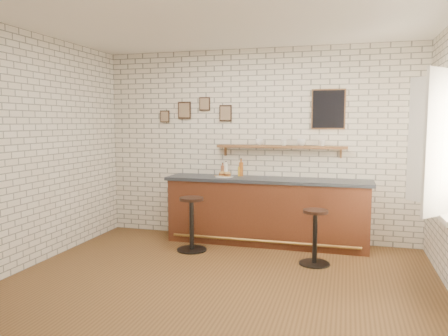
{
  "coord_description": "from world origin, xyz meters",
  "views": [
    {
      "loc": [
        1.38,
        -4.78,
        1.86
      ],
      "look_at": [
        -0.22,
        0.9,
        1.23
      ],
      "focal_mm": 35.0,
      "sensor_mm": 36.0,
      "label": 1
    }
  ],
  "objects": [
    {
      "name": "potato_chips",
      "position": [
        -0.46,
        1.68,
        1.02
      ],
      "size": [
        0.26,
        0.19,
        0.0
      ],
      "color": "#C99047",
      "rests_on": "sandwich_plate"
    },
    {
      "name": "casement_window",
      "position": [
        2.36,
        0.3,
        1.65
      ],
      "size": [
        0.4,
        1.3,
        1.56
      ],
      "color": "white",
      "rests_on": "ground"
    },
    {
      "name": "bar_counter",
      "position": [
        0.23,
        1.7,
        0.51
      ],
      "size": [
        3.1,
        0.65,
        1.01
      ],
      "color": "#542816",
      "rests_on": "ground"
    },
    {
      "name": "shelf_cup_a",
      "position": [
        0.07,
        1.9,
        1.55
      ],
      "size": [
        0.15,
        0.15,
        0.1
      ],
      "primitive_type": "imported",
      "rotation": [
        0.0,
        0.0,
        0.27
      ],
      "color": "white",
      "rests_on": "wall_shelf"
    },
    {
      "name": "condiment_bottle_yellow",
      "position": [
        -0.23,
        1.86,
        1.09
      ],
      "size": [
        0.06,
        0.06,
        0.19
      ],
      "color": "gold",
      "rests_on": "bar_counter"
    },
    {
      "name": "sandwich_plate",
      "position": [
        -0.44,
        1.68,
        1.02
      ],
      "size": [
        0.28,
        0.28,
        0.01
      ],
      "primitive_type": "cylinder",
      "color": "white",
      "rests_on": "bar_counter"
    },
    {
      "name": "bar_stool_right",
      "position": [
        1.01,
        0.89,
        0.39
      ],
      "size": [
        0.42,
        0.42,
        0.73
      ],
      "color": "black",
      "rests_on": "ground"
    },
    {
      "name": "ground",
      "position": [
        0.0,
        0.0,
        0.0
      ],
      "size": [
        5.0,
        5.0,
        0.0
      ],
      "primitive_type": "plane",
      "color": "brown",
      "rests_on": "ground"
    },
    {
      "name": "window_sill",
      "position": [
        2.4,
        0.3,
        0.9
      ],
      "size": [
        0.2,
        1.35,
        0.06
      ],
      "color": "white",
      "rests_on": "ground"
    },
    {
      "name": "bitters_bottle_amber",
      "position": [
        -0.21,
        1.86,
        1.12
      ],
      "size": [
        0.07,
        0.07,
        0.28
      ],
      "color": "#994F18",
      "rests_on": "bar_counter"
    },
    {
      "name": "ciabatta_sandwich",
      "position": [
        -0.43,
        1.68,
        1.06
      ],
      "size": [
        0.22,
        0.16,
        0.07
      ],
      "color": "tan",
      "rests_on": "sandwich_plate"
    },
    {
      "name": "wall_shelf",
      "position": [
        0.4,
        1.9,
        1.48
      ],
      "size": [
        2.0,
        0.18,
        0.18
      ],
      "color": "brown",
      "rests_on": "ground"
    },
    {
      "name": "back_wall_decor",
      "position": [
        0.23,
        1.98,
        2.05
      ],
      "size": [
        2.96,
        0.02,
        0.56
      ],
      "color": "black",
      "rests_on": "ground"
    },
    {
      "name": "bitters_bottle_brown",
      "position": [
        -0.51,
        1.86,
        1.09
      ],
      "size": [
        0.06,
        0.06,
        0.21
      ],
      "color": "brown",
      "rests_on": "bar_counter"
    },
    {
      "name": "shelf_cup_b",
      "position": [
        0.45,
        1.9,
        1.55
      ],
      "size": [
        0.13,
        0.13,
        0.09
      ],
      "primitive_type": "imported",
      "rotation": [
        0.0,
        0.0,
        1.05
      ],
      "color": "white",
      "rests_on": "wall_shelf"
    },
    {
      "name": "shelf_cup_c",
      "position": [
        0.72,
        1.9,
        1.55
      ],
      "size": [
        0.18,
        0.18,
        0.1
      ],
      "primitive_type": "imported",
      "rotation": [
        0.0,
        0.0,
        0.99
      ],
      "color": "white",
      "rests_on": "wall_shelf"
    },
    {
      "name": "bitters_bottle_white",
      "position": [
        -0.46,
        1.86,
        1.1
      ],
      "size": [
        0.06,
        0.06,
        0.23
      ],
      "color": "white",
      "rests_on": "bar_counter"
    },
    {
      "name": "shelf_cup_d",
      "position": [
        1.03,
        1.9,
        1.54
      ],
      "size": [
        0.1,
        0.1,
        0.09
      ],
      "primitive_type": "imported",
      "rotation": [
        0.0,
        0.0,
        -0.06
      ],
      "color": "white",
      "rests_on": "wall_shelf"
    },
    {
      "name": "book_lower",
      "position": [
        2.38,
        0.19,
        0.94
      ],
      "size": [
        0.22,
        0.25,
        0.02
      ],
      "primitive_type": "imported",
      "rotation": [
        0.0,
        0.0,
        0.29
      ],
      "color": "tan",
      "rests_on": "window_sill"
    },
    {
      "name": "book_upper",
      "position": [
        2.38,
        0.19,
        0.96
      ],
      "size": [
        0.19,
        0.23,
        0.01
      ],
      "primitive_type": "imported",
      "rotation": [
        0.0,
        0.0,
        -0.25
      ],
      "color": "tan",
      "rests_on": "book_lower"
    },
    {
      "name": "bar_stool_left",
      "position": [
        -0.75,
        1.04,
        0.42
      ],
      "size": [
        0.43,
        0.43,
        0.78
      ],
      "color": "black",
      "rests_on": "ground"
    }
  ]
}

